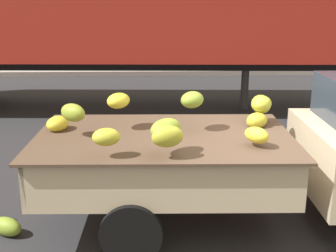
# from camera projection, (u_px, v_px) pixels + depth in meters

# --- Properties ---
(ground) EXTENTS (220.00, 220.00, 0.00)m
(ground) POSITION_uv_depth(u_px,v_px,m) (271.00, 231.00, 5.20)
(ground) COLOR #28282B
(curb_strip) EXTENTS (80.00, 0.80, 0.16)m
(curb_strip) POSITION_uv_depth(u_px,v_px,m) (192.00, 72.00, 15.66)
(curb_strip) COLOR gray
(curb_strip) RESTS_ON ground
(fallen_banana_bunch_near_tailgate) EXTENTS (0.44, 0.36, 0.21)m
(fallen_banana_bunch_near_tailgate) POSITION_uv_depth(u_px,v_px,m) (7.00, 227.00, 5.08)
(fallen_banana_bunch_near_tailgate) COLOR olive
(fallen_banana_bunch_near_tailgate) RESTS_ON ground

